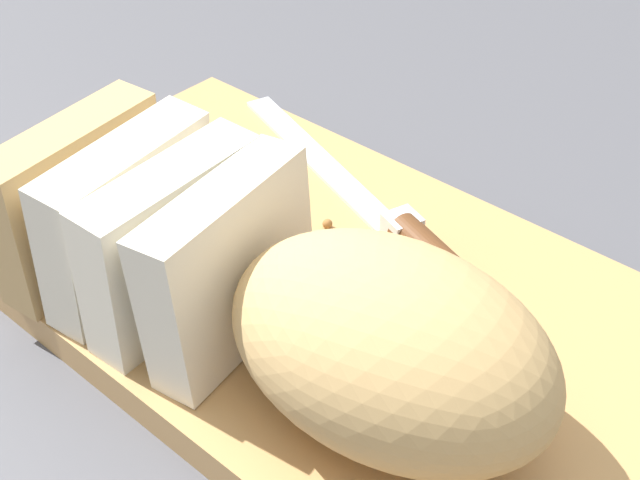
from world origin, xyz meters
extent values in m
plane|color=#4C4C51|center=(0.00, 0.00, 0.00)|extent=(3.00, 3.00, 0.00)
cube|color=tan|center=(0.00, 0.00, 0.01)|extent=(0.49, 0.29, 0.02)
ellipsoid|color=tan|center=(-0.09, 0.06, 0.07)|extent=(0.18, 0.13, 0.10)
cube|color=#F2E8CC|center=(0.01, 0.07, 0.07)|extent=(0.05, 0.12, 0.10)
cube|color=#F2E8CC|center=(0.05, 0.07, 0.07)|extent=(0.04, 0.11, 0.10)
cube|color=#F2E8CC|center=(0.08, 0.07, 0.07)|extent=(0.05, 0.12, 0.10)
cube|color=tan|center=(0.12, 0.08, 0.07)|extent=(0.04, 0.12, 0.10)
cube|color=silver|center=(0.08, -0.10, 0.03)|extent=(0.20, 0.09, 0.00)
cylinder|color=#593319|center=(-0.04, -0.05, 0.03)|extent=(0.06, 0.04, 0.02)
cube|color=silver|center=(-0.02, -0.06, 0.03)|extent=(0.03, 0.03, 0.02)
sphere|color=#996633|center=(0.00, -0.08, 0.03)|extent=(0.00, 0.00, 0.00)
sphere|color=#996633|center=(0.03, -0.04, 0.03)|extent=(0.01, 0.01, 0.01)
camera|label=1|loc=(-0.25, 0.31, 0.37)|focal=47.99mm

